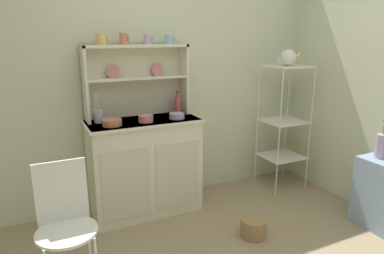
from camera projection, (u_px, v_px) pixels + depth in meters
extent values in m
cube|color=beige|center=(159.00, 71.00, 3.21)|extent=(3.84, 0.05, 2.50)
cube|color=silver|center=(145.00, 167.00, 3.10)|extent=(0.95, 0.42, 0.86)
cube|color=beige|center=(127.00, 185.00, 2.82)|extent=(0.40, 0.01, 0.60)
cube|color=beige|center=(178.00, 175.00, 3.02)|extent=(0.40, 0.01, 0.60)
cube|color=#EEE6CE|center=(143.00, 121.00, 2.99)|extent=(0.98, 0.45, 0.02)
cube|color=beige|center=(135.00, 81.00, 3.08)|extent=(0.91, 0.02, 0.63)
cube|color=silver|center=(85.00, 85.00, 2.82)|extent=(0.02, 0.18, 0.63)
cube|color=silver|center=(184.00, 79.00, 3.19)|extent=(0.02, 0.18, 0.63)
cube|color=silver|center=(137.00, 78.00, 3.00)|extent=(0.87, 0.16, 0.02)
cube|color=silver|center=(136.00, 46.00, 2.93)|extent=(0.91, 0.18, 0.02)
cylinder|color=#D17A84|center=(113.00, 72.00, 2.93)|extent=(0.11, 0.03, 0.11)
cylinder|color=#D17A84|center=(158.00, 70.00, 3.10)|extent=(0.11, 0.03, 0.11)
cylinder|color=silver|center=(279.00, 134.00, 3.36)|extent=(0.01, 0.01, 1.28)
cylinder|color=silver|center=(310.00, 130.00, 3.52)|extent=(0.01, 0.01, 1.28)
cylinder|color=silver|center=(257.00, 126.00, 3.67)|extent=(0.01, 0.01, 1.28)
cylinder|color=silver|center=(287.00, 122.00, 3.84)|extent=(0.01, 0.01, 1.28)
cube|color=silver|center=(287.00, 66.00, 3.43)|extent=(0.42, 0.38, 0.01)
cube|color=silver|center=(284.00, 121.00, 3.58)|extent=(0.42, 0.38, 0.01)
cube|color=silver|center=(281.00, 156.00, 3.68)|extent=(0.42, 0.38, 0.01)
cylinder|color=white|center=(89.00, 247.00, 2.27)|extent=(0.01, 0.01, 0.45)
cylinder|color=white|center=(67.00, 232.00, 2.03)|extent=(0.36, 0.36, 0.02)
cube|color=white|center=(61.00, 192.00, 2.10)|extent=(0.31, 0.02, 0.40)
cylinder|color=#93754C|center=(253.00, 228.00, 2.77)|extent=(0.21, 0.21, 0.15)
cylinder|color=#DBB760|center=(101.00, 39.00, 2.79)|extent=(0.08, 0.08, 0.09)
torus|color=#DBB760|center=(107.00, 38.00, 2.81)|extent=(0.01, 0.05, 0.05)
cylinder|color=#C67556|center=(123.00, 39.00, 2.87)|extent=(0.07, 0.07, 0.09)
torus|color=#C67556|center=(128.00, 38.00, 2.88)|extent=(0.01, 0.05, 0.05)
cylinder|color=#B79ECC|center=(147.00, 40.00, 2.96)|extent=(0.06, 0.06, 0.08)
torus|color=#B79ECC|center=(152.00, 39.00, 2.97)|extent=(0.01, 0.05, 0.05)
cylinder|color=#8EB2D1|center=(169.00, 40.00, 3.04)|extent=(0.08, 0.08, 0.08)
torus|color=#8EB2D1|center=(174.00, 39.00, 3.06)|extent=(0.01, 0.05, 0.05)
cylinder|color=#C67556|center=(112.00, 122.00, 2.79)|extent=(0.16, 0.16, 0.05)
cylinder|color=#D17A84|center=(146.00, 119.00, 2.91)|extent=(0.13, 0.13, 0.06)
cylinder|color=#B79ECC|center=(177.00, 116.00, 3.03)|extent=(0.13, 0.13, 0.05)
cylinder|color=#B74C47|center=(178.00, 106.00, 3.19)|extent=(0.06, 0.06, 0.16)
cylinder|color=#B74C47|center=(178.00, 95.00, 3.16)|extent=(0.03, 0.03, 0.04)
cylinder|color=#4C382D|center=(177.00, 92.00, 3.16)|extent=(0.03, 0.03, 0.01)
cylinder|color=#B2B7C6|center=(99.00, 116.00, 2.88)|extent=(0.08, 0.08, 0.11)
cylinder|color=silver|center=(98.00, 106.00, 2.84)|extent=(0.04, 0.01, 0.20)
ellipsoid|color=silver|center=(97.00, 94.00, 2.81)|extent=(0.02, 0.01, 0.01)
cylinder|color=silver|center=(95.00, 107.00, 2.86)|extent=(0.02, 0.03, 0.19)
ellipsoid|color=silver|center=(94.00, 95.00, 2.84)|extent=(0.02, 0.01, 0.01)
sphere|color=white|center=(288.00, 58.00, 3.41)|extent=(0.16, 0.16, 0.16)
sphere|color=silver|center=(289.00, 48.00, 3.39)|extent=(0.02, 0.02, 0.02)
cylinder|color=white|center=(297.00, 56.00, 3.45)|extent=(0.09, 0.02, 0.07)
torus|color=white|center=(281.00, 58.00, 3.37)|extent=(0.01, 0.10, 0.10)
cylinder|color=#B79ECC|center=(381.00, 146.00, 2.82)|extent=(0.08, 0.08, 0.20)
cylinder|color=#4C844C|center=(384.00, 129.00, 2.77)|extent=(0.00, 0.01, 0.15)
cylinder|color=#4C844C|center=(384.00, 129.00, 2.80)|extent=(0.00, 0.01, 0.13)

